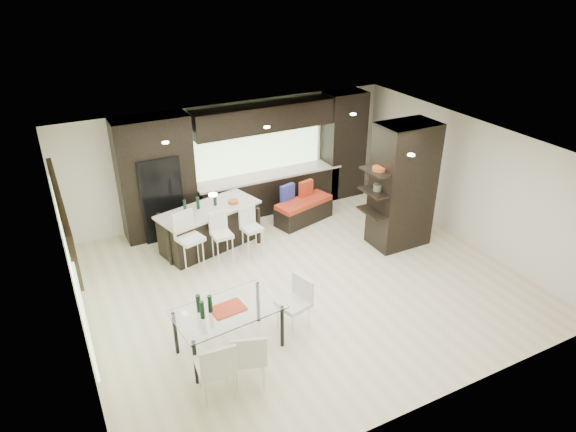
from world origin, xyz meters
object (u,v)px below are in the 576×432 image
stool_mid (222,243)px  chair_end (293,307)px  kitchen_island (210,227)px  stool_right (252,237)px  chair_far (215,369)px  floor_vase (392,226)px  dining_table (229,330)px  stool_left (191,249)px  chair_near (249,358)px  bench (304,211)px

stool_mid → chair_end: bearing=-83.9°
kitchen_island → stool_right: kitchen_island is taller
stool_right → chair_far: bearing=-129.8°
kitchen_island → chair_far: size_ratio=2.27×
floor_vase → dining_table: floor_vase is taller
kitchen_island → chair_end: (0.31, -3.28, -0.01)m
kitchen_island → stool_right: bearing=-63.8°
stool_left → dining_table: stool_left is taller
chair_near → stool_right: bearing=85.7°
chair_near → chair_far: size_ratio=0.97×
chair_end → chair_far: bearing=100.6°
dining_table → chair_near: 0.80m
stool_mid → floor_vase: (3.41, -1.11, 0.10)m
chair_end → stool_mid: bearing=-8.2°
stool_left → dining_table: (-0.18, -2.49, -0.11)m
bench → floor_vase: (1.06, -1.97, 0.27)m
chair_far → stool_left: bearing=83.0°
bench → stool_right: bearing=-168.3°
stool_left → chair_far: size_ratio=1.08×
stool_right → stool_left: bearing=173.0°
kitchen_island → stool_mid: bearing=-105.2°
stool_mid → chair_near: (-0.84, -3.32, 0.02)m
kitchen_island → floor_vase: size_ratio=1.98×
stool_left → stool_right: stool_left is taller
bench → floor_vase: floor_vase is taller
kitchen_island → bench: size_ratio=1.51×
stool_left → bench: size_ratio=0.72×
stool_right → floor_vase: bearing=-30.7°
floor_vase → stool_mid: bearing=162.0°
floor_vase → chair_near: size_ratio=1.18×
stool_right → dining_table: 2.94m
chair_far → chair_end: bearing=30.7°
chair_end → floor_vase: bearing=-80.6°
chair_near → chair_end: chair_near is taller
kitchen_island → dining_table: kitchen_island is taller
kitchen_island → dining_table: (-0.84, -3.28, -0.05)m
dining_table → chair_end: 1.14m
stool_left → floor_vase: size_ratio=0.94×
bench → chair_far: chair_far is taller
kitchen_island → stool_right: (0.66, -0.75, -0.02)m
stool_mid → dining_table: stool_mid is taller
chair_near → chair_end: (1.14, 0.79, -0.02)m
kitchen_island → chair_far: (-1.35, -4.08, 0.03)m
kitchen_island → chair_end: size_ratio=2.47×
stool_right → chair_far: 3.89m
stool_right → chair_far: (-2.01, -3.33, 0.05)m
stool_left → chair_near: (-0.18, -3.29, -0.05)m
chair_near → chair_end: 1.39m
chair_far → bench: bearing=53.4°
kitchen_island → stool_right: size_ratio=2.52×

